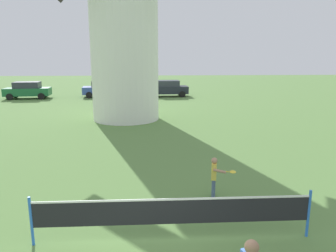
{
  "coord_description": "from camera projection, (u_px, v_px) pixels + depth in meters",
  "views": [
    {
      "loc": [
        -0.06,
        -4.77,
        3.96
      ],
      "look_at": [
        0.4,
        3.51,
        2.12
      ],
      "focal_mm": 34.25,
      "sensor_mm": 36.0,
      "label": 1
    }
  ],
  "objects": [
    {
      "name": "player_far",
      "position": [
        215.0,
        175.0,
        9.05
      ],
      "size": [
        0.68,
        0.59,
        1.16
      ],
      "color": "slate",
      "rests_on": "ground_plane"
    },
    {
      "name": "parked_car_blue",
      "position": [
        104.0,
        89.0,
        30.95
      ],
      "size": [
        4.12,
        2.19,
        1.56
      ],
      "color": "#334C99",
      "rests_on": "ground_plane"
    },
    {
      "name": "parked_car_black",
      "position": [
        168.0,
        88.0,
        31.29
      ],
      "size": [
        3.96,
        2.03,
        1.56
      ],
      "color": "#1E232D",
      "rests_on": "ground_plane"
    },
    {
      "name": "tennis_net",
      "position": [
        173.0,
        212.0,
        6.85
      ],
      "size": [
        6.04,
        0.06,
        1.1
      ],
      "color": "blue",
      "rests_on": "ground_plane"
    },
    {
      "name": "windmill",
      "position": [
        123.0,
        0.0,
        18.77
      ],
      "size": [
        8.18,
        4.78,
        14.76
      ],
      "color": "white",
      "rests_on": "ground_plane"
    },
    {
      "name": "parked_car_green",
      "position": [
        28.0,
        90.0,
        29.69
      ],
      "size": [
        4.15,
        2.18,
        1.56
      ],
      "color": "#1E6638",
      "rests_on": "ground_plane"
    },
    {
      "name": "stray_ball",
      "position": [
        301.0,
        206.0,
        8.4
      ],
      "size": [
        0.21,
        0.21,
        0.21
      ],
      "primitive_type": "sphere",
      "color": "silver",
      "rests_on": "ground_plane"
    }
  ]
}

